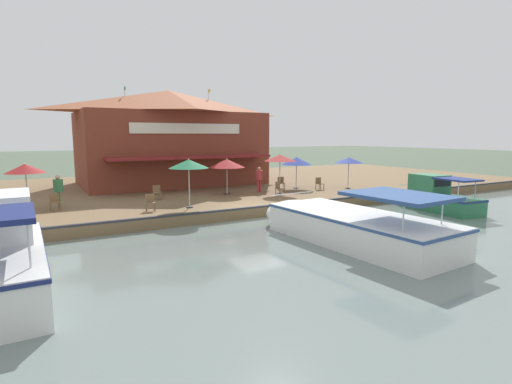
{
  "coord_description": "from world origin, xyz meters",
  "views": [
    {
      "loc": [
        17.82,
        -10.13,
        4.38
      ],
      "look_at": [
        -1.0,
        0.51,
        1.3
      ],
      "focal_mm": 28.0,
      "sensor_mm": 36.0,
      "label": 1
    }
  ],
  "objects_px": {
    "patio_umbrella_mid_patio_right": "(25,169)",
    "person_mid_patio": "(58,187)",
    "cafe_chair_facing_river": "(157,192)",
    "motorboat_mid_row": "(432,197)",
    "cafe_chair_far_corner_seat": "(279,187)",
    "cafe_chair_back_row_seat": "(281,182)",
    "patio_umbrella_mid_patio_left": "(349,160)",
    "patio_umbrella_by_entrance": "(227,163)",
    "patio_umbrella_far_corner": "(280,158)",
    "cafe_chair_under_first_umbrella": "(55,201)",
    "cafe_chair_mid_patio": "(319,183)",
    "patio_umbrella_back_row": "(296,161)",
    "patio_umbrella_near_quay_edge": "(189,164)",
    "person_near_entrance": "(259,176)",
    "tree_upstream_bank": "(167,121)",
    "cafe_chair_beside_entrance": "(150,202)",
    "motorboat_nearest_quay": "(342,223)",
    "waterfront_restaurant": "(170,137)"
  },
  "relations": [
    {
      "from": "person_mid_patio",
      "to": "patio_umbrella_far_corner",
      "type": "bearing_deg",
      "value": 83.25
    },
    {
      "from": "patio_umbrella_back_row",
      "to": "motorboat_mid_row",
      "type": "bearing_deg",
      "value": 24.04
    },
    {
      "from": "person_near_entrance",
      "to": "tree_upstream_bank",
      "type": "bearing_deg",
      "value": -161.96
    },
    {
      "from": "cafe_chair_beside_entrance",
      "to": "person_mid_patio",
      "type": "bearing_deg",
      "value": -131.83
    },
    {
      "from": "motorboat_mid_row",
      "to": "patio_umbrella_mid_patio_left",
      "type": "bearing_deg",
      "value": -174.23
    },
    {
      "from": "motorboat_nearest_quay",
      "to": "motorboat_mid_row",
      "type": "relative_size",
      "value": 1.65
    },
    {
      "from": "patio_umbrella_by_entrance",
      "to": "cafe_chair_back_row_seat",
      "type": "xyz_separation_m",
      "value": [
        -0.48,
        4.47,
        -1.53
      ]
    },
    {
      "from": "cafe_chair_far_corner_seat",
      "to": "patio_umbrella_mid_patio_right",
      "type": "bearing_deg",
      "value": -95.48
    },
    {
      "from": "cafe_chair_under_first_umbrella",
      "to": "patio_umbrella_back_row",
      "type": "bearing_deg",
      "value": 93.93
    },
    {
      "from": "patio_umbrella_mid_patio_right",
      "to": "person_mid_patio",
      "type": "height_order",
      "value": "patio_umbrella_mid_patio_right"
    },
    {
      "from": "person_near_entrance",
      "to": "waterfront_restaurant",
      "type": "bearing_deg",
      "value": -155.61
    },
    {
      "from": "cafe_chair_under_first_umbrella",
      "to": "patio_umbrella_mid_patio_left",
      "type": "bearing_deg",
      "value": 87.14
    },
    {
      "from": "patio_umbrella_mid_patio_right",
      "to": "cafe_chair_back_row_seat",
      "type": "xyz_separation_m",
      "value": [
        -0.93,
        15.65,
        -1.68
      ]
    },
    {
      "from": "patio_umbrella_mid_patio_left",
      "to": "person_near_entrance",
      "type": "height_order",
      "value": "patio_umbrella_mid_patio_left"
    },
    {
      "from": "cafe_chair_beside_entrance",
      "to": "cafe_chair_far_corner_seat",
      "type": "height_order",
      "value": "same"
    },
    {
      "from": "patio_umbrella_near_quay_edge",
      "to": "person_near_entrance",
      "type": "bearing_deg",
      "value": 117.99
    },
    {
      "from": "motorboat_nearest_quay",
      "to": "patio_umbrella_mid_patio_right",
      "type": "bearing_deg",
      "value": -132.07
    },
    {
      "from": "patio_umbrella_mid_patio_right",
      "to": "person_mid_patio",
      "type": "bearing_deg",
      "value": 114.42
    },
    {
      "from": "patio_umbrella_far_corner",
      "to": "patio_umbrella_mid_patio_left",
      "type": "height_order",
      "value": "patio_umbrella_far_corner"
    },
    {
      "from": "patio_umbrella_by_entrance",
      "to": "cafe_chair_back_row_seat",
      "type": "relative_size",
      "value": 2.72
    },
    {
      "from": "cafe_chair_under_first_umbrella",
      "to": "patio_umbrella_mid_patio_right",
      "type": "bearing_deg",
      "value": -106.12
    },
    {
      "from": "person_near_entrance",
      "to": "tree_upstream_bank",
      "type": "xyz_separation_m",
      "value": [
        -9.72,
        -3.17,
        3.9
      ]
    },
    {
      "from": "cafe_chair_back_row_seat",
      "to": "person_near_entrance",
      "type": "distance_m",
      "value": 2.33
    },
    {
      "from": "patio_umbrella_back_row",
      "to": "cafe_chair_facing_river",
      "type": "distance_m",
      "value": 10.28
    },
    {
      "from": "patio_umbrella_far_corner",
      "to": "cafe_chair_back_row_seat",
      "type": "relative_size",
      "value": 3.03
    },
    {
      "from": "cafe_chair_beside_entrance",
      "to": "cafe_chair_under_first_umbrella",
      "type": "xyz_separation_m",
      "value": [
        -2.51,
        -4.17,
        0.0
      ]
    },
    {
      "from": "patio_umbrella_mid_patio_left",
      "to": "cafe_chair_far_corner_seat",
      "type": "xyz_separation_m",
      "value": [
        0.07,
        -5.89,
        -1.55
      ]
    },
    {
      "from": "cafe_chair_mid_patio",
      "to": "cafe_chair_facing_river",
      "type": "xyz_separation_m",
      "value": [
        -1.24,
        -11.14,
        0.0
      ]
    },
    {
      "from": "cafe_chair_back_row_seat",
      "to": "patio_umbrella_mid_patio_left",
      "type": "bearing_deg",
      "value": 62.68
    },
    {
      "from": "patio_umbrella_mid_patio_right",
      "to": "cafe_chair_facing_river",
      "type": "relative_size",
      "value": 2.86
    },
    {
      "from": "person_near_entrance",
      "to": "motorboat_nearest_quay",
      "type": "relative_size",
      "value": 0.18
    },
    {
      "from": "cafe_chair_mid_patio",
      "to": "cafe_chair_back_row_seat",
      "type": "xyz_separation_m",
      "value": [
        -1.62,
        -2.13,
        0.0
      ]
    },
    {
      "from": "patio_umbrella_mid_patio_right",
      "to": "patio_umbrella_back_row",
      "type": "distance_m",
      "value": 16.83
    },
    {
      "from": "cafe_chair_beside_entrance",
      "to": "person_near_entrance",
      "type": "xyz_separation_m",
      "value": [
        -3.15,
        8.13,
        0.59
      ]
    },
    {
      "from": "person_mid_patio",
      "to": "cafe_chair_back_row_seat",
      "type": "bearing_deg",
      "value": 91.11
    },
    {
      "from": "cafe_chair_facing_river",
      "to": "motorboat_mid_row",
      "type": "bearing_deg",
      "value": 59.44
    },
    {
      "from": "patio_umbrella_back_row",
      "to": "cafe_chair_far_corner_seat",
      "type": "xyz_separation_m",
      "value": [
        2.08,
        -2.79,
        -1.48
      ]
    },
    {
      "from": "waterfront_restaurant",
      "to": "person_near_entrance",
      "type": "height_order",
      "value": "waterfront_restaurant"
    },
    {
      "from": "waterfront_restaurant",
      "to": "cafe_chair_far_corner_seat",
      "type": "distance_m",
      "value": 10.83
    },
    {
      "from": "person_near_entrance",
      "to": "cafe_chair_facing_river",
      "type": "bearing_deg",
      "value": -92.14
    },
    {
      "from": "cafe_chair_under_first_umbrella",
      "to": "cafe_chair_facing_river",
      "type": "bearing_deg",
      "value": 99.22
    },
    {
      "from": "patio_umbrella_back_row",
      "to": "cafe_chair_under_first_umbrella",
      "type": "bearing_deg",
      "value": -86.07
    },
    {
      "from": "patio_umbrella_far_corner",
      "to": "motorboat_nearest_quay",
      "type": "bearing_deg",
      "value": -17.54
    },
    {
      "from": "person_mid_patio",
      "to": "cafe_chair_facing_river",
      "type": "bearing_deg",
      "value": 88.86
    },
    {
      "from": "patio_umbrella_mid_patio_right",
      "to": "cafe_chair_under_first_umbrella",
      "type": "height_order",
      "value": "patio_umbrella_mid_patio_right"
    },
    {
      "from": "patio_umbrella_by_entrance",
      "to": "patio_umbrella_far_corner",
      "type": "bearing_deg",
      "value": 67.39
    },
    {
      "from": "patio_umbrella_near_quay_edge",
      "to": "person_near_entrance",
      "type": "xyz_separation_m",
      "value": [
        -3.24,
        6.09,
        -1.24
      ]
    },
    {
      "from": "patio_umbrella_mid_patio_left",
      "to": "cafe_chair_mid_patio",
      "type": "xyz_separation_m",
      "value": [
        -0.58,
        -2.13,
        -1.55
      ]
    },
    {
      "from": "patio_umbrella_by_entrance",
      "to": "cafe_chair_facing_river",
      "type": "relative_size",
      "value": 2.72
    },
    {
      "from": "patio_umbrella_mid_patio_left",
      "to": "cafe_chair_under_first_umbrella",
      "type": "bearing_deg",
      "value": -92.86
    }
  ]
}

